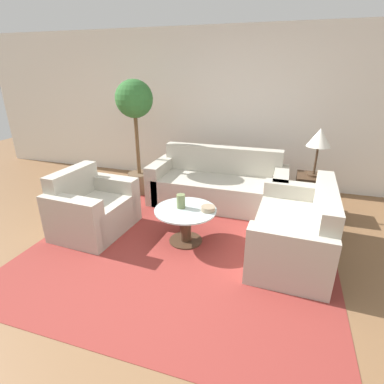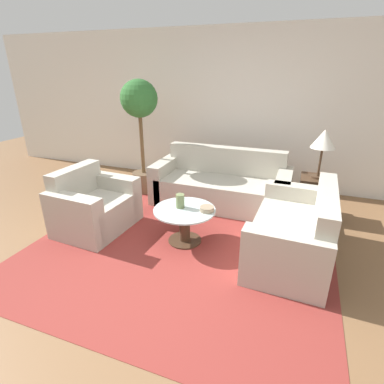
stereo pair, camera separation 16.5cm
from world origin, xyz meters
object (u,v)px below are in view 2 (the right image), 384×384
(sofa_main, at_px, (221,186))
(coffee_table, at_px, (185,221))
(armchair, at_px, (93,208))
(bowl, at_px, (207,209))
(loveseat, at_px, (297,234))
(potted_plant, at_px, (140,117))
(vase, at_px, (180,201))
(table_lamp, at_px, (324,140))

(sofa_main, relative_size, coffee_table, 2.78)
(armchair, xyz_separation_m, bowl, (1.51, 0.13, 0.18))
(loveseat, bearing_deg, bowl, -82.49)
(potted_plant, height_order, vase, potted_plant)
(armchair, xyz_separation_m, vase, (1.18, 0.12, 0.23))
(table_lamp, distance_m, bowl, 1.82)
(loveseat, distance_m, vase, 1.36)
(armchair, relative_size, vase, 6.09)
(sofa_main, relative_size, bowl, 12.50)
(bowl, bearing_deg, vase, -177.67)
(coffee_table, height_order, table_lamp, table_lamp)
(coffee_table, relative_size, table_lamp, 1.12)
(armchair, xyz_separation_m, potted_plant, (-0.01, 1.36, 0.96))
(armchair, distance_m, loveseat, 2.53)
(coffee_table, bearing_deg, potted_plant, 134.49)
(coffee_table, xyz_separation_m, table_lamp, (1.44, 1.27, 0.81))
(table_lamp, height_order, potted_plant, potted_plant)
(loveseat, relative_size, vase, 9.01)
(table_lamp, xyz_separation_m, potted_plant, (-2.69, 0.00, 0.16))
(loveseat, xyz_separation_m, potted_plant, (-2.52, 1.14, 0.96))
(table_lamp, distance_m, potted_plant, 2.70)
(coffee_table, relative_size, potted_plant, 0.40)
(armchair, height_order, potted_plant, potted_plant)
(sofa_main, xyz_separation_m, loveseat, (1.16, -1.11, 0.00))
(armchair, relative_size, bowl, 6.25)
(sofa_main, height_order, potted_plant, potted_plant)
(loveseat, bearing_deg, table_lamp, 173.32)
(loveseat, height_order, coffee_table, loveseat)
(loveseat, bearing_deg, coffee_table, -81.70)
(armchair, xyz_separation_m, loveseat, (2.52, 0.23, -0.00))
(table_lamp, xyz_separation_m, bowl, (-1.18, -1.23, -0.63))
(coffee_table, bearing_deg, armchair, -176.03)
(sofa_main, bearing_deg, bowl, -82.62)
(potted_plant, relative_size, bowl, 11.17)
(sofa_main, height_order, bowl, sofa_main)
(vase, xyz_separation_m, bowl, (0.33, 0.01, -0.06))
(armchair, bearing_deg, sofa_main, -42.10)
(loveseat, bearing_deg, armchair, -82.84)
(armchair, distance_m, potted_plant, 1.67)
(potted_plant, height_order, bowl, potted_plant)
(sofa_main, height_order, loveseat, sofa_main)
(loveseat, distance_m, bowl, 1.03)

